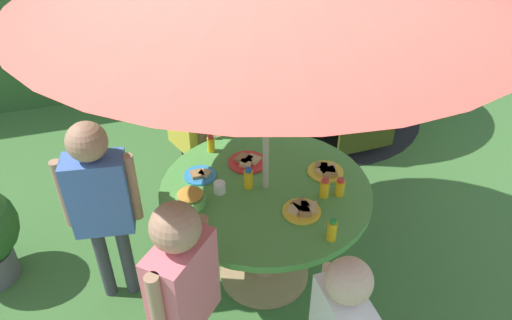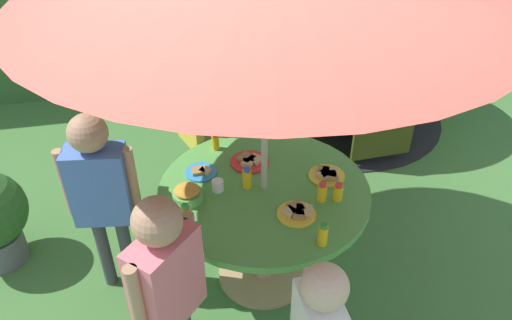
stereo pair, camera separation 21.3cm
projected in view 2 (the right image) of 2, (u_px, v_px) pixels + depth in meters
name	position (u px, v px, depth m)	size (l,w,h in m)	color
ground_plane	(263.00, 275.00, 3.25)	(10.00, 10.00, 0.02)	#3D6B33
garden_table	(264.00, 208.00, 2.91)	(1.23, 1.23, 0.74)	tan
wooden_chair	(259.00, 108.00, 3.91)	(0.60, 0.58, 1.01)	#93704C
dome_tent	(349.00, 37.00, 4.47)	(2.06, 2.06, 1.66)	#B2C63F
child_in_yellow_shirt	(197.00, 114.00, 3.38)	(0.28, 0.40, 1.25)	navy
child_in_blue_shirt	(100.00, 185.00, 2.73)	(0.42, 0.22, 1.25)	#3F3F47
child_in_pink_shirt	(166.00, 279.00, 2.18)	(0.36, 0.36, 1.26)	#3F3F47
snack_bowl	(187.00, 194.00, 2.70)	(0.17, 0.17, 0.09)	#66B259
plate_center_back	(250.00, 161.00, 3.01)	(0.24, 0.24, 0.03)	red
plate_far_right	(327.00, 174.00, 2.89)	(0.22, 0.22, 0.03)	yellow
plate_center_front	(297.00, 212.00, 2.62)	(0.21, 0.21, 0.03)	yellow
plate_mid_left	(201.00, 172.00, 2.92)	(0.19, 0.19, 0.03)	#338CD8
juice_bottle_near_left	(247.00, 178.00, 2.78)	(0.05, 0.05, 0.13)	yellow
juice_bottle_near_right	(186.00, 215.00, 2.53)	(0.05, 0.05, 0.13)	yellow
juice_bottle_far_left	(323.00, 235.00, 2.41)	(0.05, 0.05, 0.13)	yellow
juice_bottle_mid_right	(322.00, 192.00, 2.69)	(0.05, 0.05, 0.12)	yellow
juice_bottle_front_edge	(215.00, 142.00, 3.10)	(0.05, 0.05, 0.12)	yellow
juice_bottle_back_edge	(338.00, 192.00, 2.70)	(0.05, 0.05, 0.11)	yellow
cup_near	(218.00, 185.00, 2.77)	(0.07, 0.07, 0.07)	white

